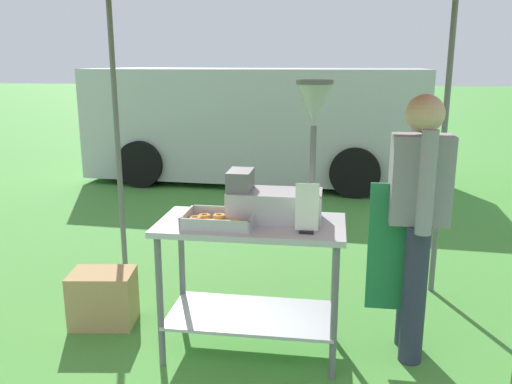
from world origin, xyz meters
TOP-DOWN VIEW (x-y plane):
  - ground_plane at (0.00, 6.00)m, footprint 70.00×70.00m
  - donut_cart at (0.27, 0.82)m, footprint 1.12×0.56m
  - donut_tray at (0.10, 0.74)m, footprint 0.41×0.30m
  - donut_fryer at (0.45, 0.89)m, footprint 0.61×0.28m
  - menu_sign at (0.61, 0.66)m, footprint 0.13×0.05m
  - vendor at (1.25, 0.95)m, footprint 0.45×0.53m
  - supply_crate at (-0.80, 1.04)m, footprint 0.47×0.36m
  - van_silver at (-0.42, 5.96)m, footprint 5.06×2.31m

SIDE VIEW (x-z plane):
  - ground_plane at x=0.00m, z-range 0.00..0.00m
  - supply_crate at x=-0.80m, z-range 0.00..0.38m
  - donut_cart at x=0.27m, z-range 0.19..1.04m
  - van_silver at x=-0.42m, z-range 0.03..1.72m
  - donut_tray at x=0.10m, z-range 0.84..0.91m
  - vendor at x=1.25m, z-range 0.10..1.71m
  - menu_sign at x=0.61m, z-range 0.84..1.12m
  - donut_fryer at x=0.45m, z-range 0.70..1.53m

